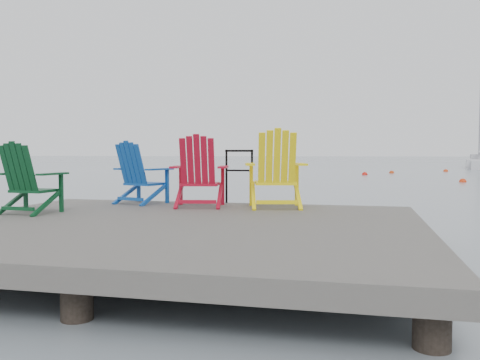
% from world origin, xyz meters
% --- Properties ---
extents(ground, '(400.00, 400.00, 0.00)m').
position_xyz_m(ground, '(0.00, 0.00, 0.00)').
color(ground, gray).
rests_on(ground, ground).
extents(dock, '(6.00, 5.00, 1.40)m').
position_xyz_m(dock, '(0.00, 0.00, 0.35)').
color(dock, '#2F2C2A').
rests_on(dock, ground).
extents(handrail, '(0.48, 0.04, 0.90)m').
position_xyz_m(handrail, '(0.25, 2.45, 1.04)').
color(handrail, black).
rests_on(handrail, dock).
extents(chair_green, '(0.80, 0.75, 0.96)m').
position_xyz_m(chair_green, '(-2.26, 0.33, 0.99)').
color(chair_green, '#0A3C1D').
rests_on(chair_green, dock).
extents(chair_blue, '(0.95, 0.90, 1.01)m').
position_xyz_m(chair_blue, '(-1.34, 1.97, 1.01)').
color(chair_blue, '#0F469C').
rests_on(chair_blue, dock).
extents(chair_red, '(0.97, 0.92, 1.09)m').
position_xyz_m(chair_red, '(-0.21, 1.70, 1.05)').
color(chair_red, '#A80C23').
rests_on(chair_red, dock).
extents(chair_yellow, '(1.07, 1.01, 1.16)m').
position_xyz_m(chair_yellow, '(0.97, 1.85, 1.09)').
color(chair_yellow, yellow).
rests_on(chair_yellow, dock).
extents(sailboat_near, '(3.44, 8.20, 11.05)m').
position_xyz_m(sailboat_near, '(12.59, 42.65, 0.36)').
color(sailboat_near, silver).
rests_on(sailboat_near, ground).
extents(buoy_a, '(0.33, 0.33, 0.33)m').
position_xyz_m(buoy_a, '(6.91, 19.28, 0.00)').
color(buoy_a, red).
rests_on(buoy_a, ground).
extents(buoy_b, '(0.35, 0.35, 0.35)m').
position_xyz_m(buoy_b, '(2.59, 26.23, 0.00)').
color(buoy_b, red).
rests_on(buoy_b, ground).
extents(buoy_c, '(0.35, 0.35, 0.35)m').
position_xyz_m(buoy_c, '(8.37, 33.29, 0.00)').
color(buoy_c, red).
rests_on(buoy_c, ground).
extents(buoy_d, '(0.34, 0.34, 0.34)m').
position_xyz_m(buoy_d, '(4.37, 29.38, 0.00)').
color(buoy_d, '#BF360B').
rests_on(buoy_d, ground).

